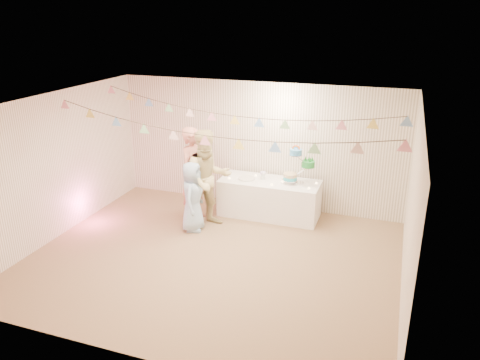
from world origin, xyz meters
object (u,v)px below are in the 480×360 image
(cake_stand, at_px, (298,165))
(person_child, at_px, (192,197))
(table, at_px, (269,198))
(person_adult_a, at_px, (194,174))
(person_adult_b, at_px, (208,179))

(cake_stand, relative_size, person_child, 0.53)
(table, height_order, person_child, person_child)
(cake_stand, bearing_deg, person_adult_a, -160.34)
(person_adult_b, xyz_separation_m, person_child, (-0.20, -0.27, -0.28))
(table, bearing_deg, cake_stand, 5.19)
(person_child, bearing_deg, table, -55.81)
(person_child, bearing_deg, person_adult_b, -45.89)
(person_adult_a, xyz_separation_m, person_child, (0.17, -0.47, -0.26))
(person_adult_b, height_order, person_child, person_adult_b)
(cake_stand, bearing_deg, table, -174.81)
(person_adult_a, relative_size, person_adult_b, 0.99)
(person_adult_a, xyz_separation_m, person_adult_b, (0.37, -0.20, 0.01))
(person_adult_a, bearing_deg, table, -52.77)
(person_adult_b, distance_m, person_child, 0.44)
(table, distance_m, person_adult_b, 1.40)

